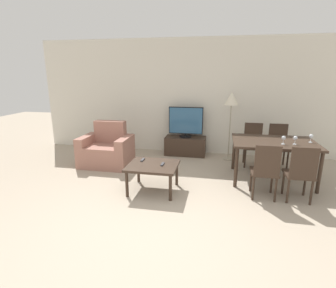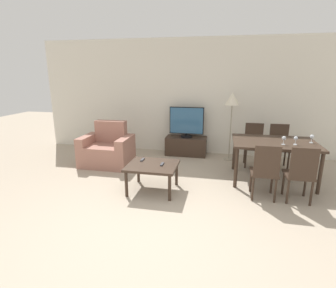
# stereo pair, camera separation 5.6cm
# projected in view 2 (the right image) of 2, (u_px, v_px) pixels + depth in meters

# --- Properties ---
(ground_plane) EXTENTS (18.00, 18.00, 0.00)m
(ground_plane) POSITION_uv_depth(u_px,v_px,m) (144.00, 230.00, 3.28)
(ground_plane) COLOR tan
(wall_back) EXTENTS (7.25, 0.06, 2.70)m
(wall_back) POSITION_uv_depth(u_px,v_px,m) (186.00, 97.00, 6.27)
(wall_back) COLOR silver
(wall_back) RESTS_ON ground_plane
(armchair) EXTENTS (1.03, 0.75, 0.91)m
(armchair) POSITION_uv_depth(u_px,v_px,m) (107.00, 150.00, 5.57)
(armchair) COLOR #9E6B5B
(armchair) RESTS_ON ground_plane
(tv_stand) EXTENTS (0.96, 0.44, 0.44)m
(tv_stand) POSITION_uv_depth(u_px,v_px,m) (186.00, 146.00, 6.28)
(tv_stand) COLOR #38281E
(tv_stand) RESTS_ON ground_plane
(tv) EXTENTS (0.80, 0.28, 0.71)m
(tv) POSITION_uv_depth(u_px,v_px,m) (187.00, 122.00, 6.13)
(tv) COLOR black
(tv) RESTS_ON tv_stand
(coffee_table) EXTENTS (0.81, 0.72, 0.46)m
(coffee_table) POSITION_uv_depth(u_px,v_px,m) (153.00, 168.00, 4.29)
(coffee_table) COLOR #38281E
(coffee_table) RESTS_ON ground_plane
(dining_table) EXTENTS (1.43, 1.02, 0.74)m
(dining_table) POSITION_uv_depth(u_px,v_px,m) (274.00, 145.00, 4.64)
(dining_table) COLOR #38281E
(dining_table) RESTS_ON ground_plane
(dining_chair_near) EXTENTS (0.40, 0.40, 0.89)m
(dining_chair_near) POSITION_uv_depth(u_px,v_px,m) (265.00, 170.00, 3.96)
(dining_chair_near) COLOR #38281E
(dining_chair_near) RESTS_ON ground_plane
(dining_chair_far) EXTENTS (0.40, 0.40, 0.89)m
(dining_chair_far) POSITION_uv_depth(u_px,v_px,m) (279.00, 144.00, 5.41)
(dining_chair_far) COLOR #38281E
(dining_chair_far) RESTS_ON ground_plane
(dining_chair_near_right) EXTENTS (0.40, 0.40, 0.89)m
(dining_chair_near_right) POSITION_uv_depth(u_px,v_px,m) (301.00, 172.00, 3.86)
(dining_chair_near_right) COLOR #38281E
(dining_chair_near_right) RESTS_ON ground_plane
(dining_chair_far_left) EXTENTS (0.40, 0.40, 0.89)m
(dining_chair_far_left) POSITION_uv_depth(u_px,v_px,m) (254.00, 143.00, 5.51)
(dining_chair_far_left) COLOR #38281E
(dining_chair_far_left) RESTS_ON ground_plane
(floor_lamp) EXTENTS (0.31, 0.31, 1.50)m
(floor_lamp) POSITION_uv_depth(u_px,v_px,m) (232.00, 103.00, 5.66)
(floor_lamp) COLOR gray
(floor_lamp) RESTS_ON ground_plane
(remote_primary) EXTENTS (0.04, 0.15, 0.02)m
(remote_primary) POSITION_uv_depth(u_px,v_px,m) (142.00, 160.00, 4.48)
(remote_primary) COLOR #38383D
(remote_primary) RESTS_ON coffee_table
(remote_secondary) EXTENTS (0.04, 0.15, 0.02)m
(remote_secondary) POSITION_uv_depth(u_px,v_px,m) (162.00, 164.00, 4.26)
(remote_secondary) COLOR #38383D
(remote_secondary) RESTS_ON coffee_table
(wine_glass_left) EXTENTS (0.07, 0.07, 0.15)m
(wine_glass_left) POSITION_uv_depth(u_px,v_px,m) (284.00, 139.00, 4.38)
(wine_glass_left) COLOR silver
(wine_glass_left) RESTS_ON dining_table
(wine_glass_center) EXTENTS (0.07, 0.07, 0.15)m
(wine_glass_center) POSITION_uv_depth(u_px,v_px,m) (312.00, 137.00, 4.49)
(wine_glass_center) COLOR silver
(wine_glass_center) RESTS_ON dining_table
(wine_glass_right) EXTENTS (0.07, 0.07, 0.15)m
(wine_glass_right) POSITION_uv_depth(u_px,v_px,m) (296.00, 139.00, 4.37)
(wine_glass_right) COLOR silver
(wine_glass_right) RESTS_ON dining_table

